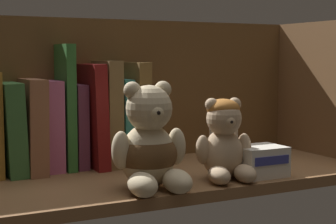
# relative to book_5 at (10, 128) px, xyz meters

# --- Properties ---
(shelf_board) EXTENTS (0.83, 0.32, 0.02)m
(shelf_board) POSITION_rel_book_5_xyz_m (0.22, -0.12, -0.09)
(shelf_board) COLOR brown
(shelf_board) RESTS_ON ground
(shelf_back_panel) EXTENTS (0.86, 0.01, 0.31)m
(shelf_back_panel) POSITION_rel_book_5_xyz_m (0.22, 0.04, 0.05)
(shelf_back_panel) COLOR brown
(shelf_back_panel) RESTS_ON ground
(shelf_side_panel_right) EXTENTS (0.02, 0.34, 0.31)m
(shelf_side_panel_right) POSITION_rel_book_5_xyz_m (0.65, -0.12, 0.05)
(shelf_side_panel_right) COLOR brown
(shelf_side_panel_right) RESTS_ON ground
(book_5) EXTENTS (0.04, 0.14, 0.17)m
(book_5) POSITION_rel_book_5_xyz_m (0.00, 0.00, 0.00)
(book_5) COLOR #366A35
(book_5) RESTS_ON shelf_board
(book_6) EXTENTS (0.04, 0.14, 0.17)m
(book_6) POSITION_rel_book_5_xyz_m (0.04, 0.00, 0.00)
(book_6) COLOR #915D3F
(book_6) RESTS_ON shelf_board
(book_7) EXTENTS (0.03, 0.10, 0.17)m
(book_7) POSITION_rel_book_5_xyz_m (0.07, 0.00, 0.00)
(book_7) COLOR #B75885
(book_7) RESTS_ON shelf_board
(book_8) EXTENTS (0.02, 0.10, 0.24)m
(book_8) POSITION_rel_book_5_xyz_m (0.10, 0.00, 0.04)
(book_8) COLOR #2E692C
(book_8) RESTS_ON shelf_board
(book_9) EXTENTS (0.02, 0.09, 0.16)m
(book_9) POSITION_rel_book_5_xyz_m (0.13, 0.00, -0.00)
(book_9) COLOR #6B324D
(book_9) RESTS_ON shelf_board
(book_10) EXTENTS (0.03, 0.15, 0.20)m
(book_10) POSITION_rel_book_5_xyz_m (0.15, 0.00, 0.02)
(book_10) COLOR maroon
(book_10) RESTS_ON shelf_board
(book_11) EXTENTS (0.03, 0.13, 0.21)m
(book_11) POSITION_rel_book_5_xyz_m (0.19, 0.00, 0.02)
(book_11) COLOR brown
(book_11) RESTS_ON shelf_board
(book_12) EXTENTS (0.02, 0.12, 0.17)m
(book_12) POSITION_rel_book_5_xyz_m (0.21, 0.00, 0.00)
(book_12) COLOR teal
(book_12) RESTS_ON shelf_board
(book_13) EXTENTS (0.03, 0.14, 0.20)m
(book_13) POSITION_rel_book_5_xyz_m (0.24, 0.00, 0.02)
(book_13) COLOR brown
(book_13) RESTS_ON shelf_board
(teddy_bear_larger) EXTENTS (0.13, 0.13, 0.17)m
(teddy_bear_larger) POSITION_rel_book_5_xyz_m (0.18, -0.23, -0.02)
(teddy_bear_larger) COLOR beige
(teddy_bear_larger) RESTS_ON shelf_board
(teddy_bear_smaller) EXTENTS (0.11, 0.11, 0.14)m
(teddy_bear_smaller) POSITION_rel_book_5_xyz_m (0.32, -0.22, -0.02)
(teddy_bear_smaller) COLOR tan
(teddy_bear_smaller) RESTS_ON shelf_board
(pillar_candle) EXTENTS (0.06, 0.06, 0.07)m
(pillar_candle) POSITION_rel_book_5_xyz_m (0.40, -0.10, -0.05)
(pillar_candle) COLOR silver
(pillar_candle) RESTS_ON shelf_board
(small_product_box) EXTENTS (0.09, 0.07, 0.05)m
(small_product_box) POSITION_rel_book_5_xyz_m (0.39, -0.23, -0.06)
(small_product_box) COLOR silver
(small_product_box) RESTS_ON shelf_board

